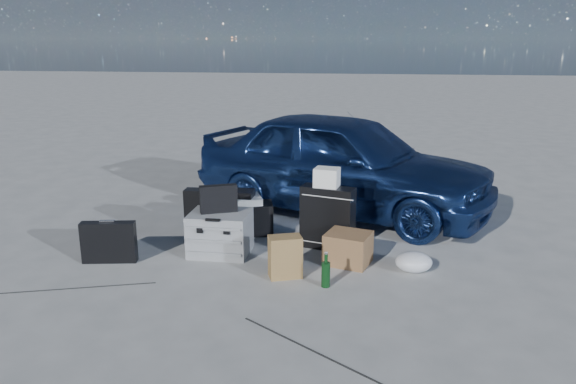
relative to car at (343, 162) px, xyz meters
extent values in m
plane|color=#B0B0AB|center=(-0.81, -2.10, -0.61)|extent=(60.00, 60.00, 0.00)
imported|color=navy|center=(0.00, 0.00, 0.00)|extent=(3.83, 2.69, 1.21)
cube|color=gray|center=(-1.10, -1.56, -0.40)|extent=(0.57, 0.47, 0.41)
cube|color=black|center=(-1.11, -1.55, -0.06)|extent=(0.36, 0.22, 0.27)
cube|color=black|center=(-2.07, -1.93, -0.41)|extent=(0.51, 0.20, 0.39)
cube|color=black|center=(-1.32, -1.27, -0.33)|extent=(0.43, 0.16, 0.55)
cube|color=black|center=(-0.08, -1.27, -0.29)|extent=(0.56, 0.33, 0.63)
cube|color=white|center=(-0.09, -1.26, 0.12)|extent=(0.26, 0.22, 0.19)
cube|color=black|center=(-1.02, -0.99, -0.44)|extent=(0.72, 0.44, 0.34)
cube|color=white|center=(-1.03, -0.97, -0.23)|extent=(0.51, 0.45, 0.07)
cube|color=black|center=(-1.04, -0.97, -0.16)|extent=(0.32, 0.23, 0.07)
cube|color=olive|center=(-0.39, -2.04, -0.42)|extent=(0.32, 0.26, 0.37)
cube|color=brown|center=(0.15, -1.65, -0.46)|extent=(0.47, 0.44, 0.29)
ellipsoid|color=silver|center=(0.74, -1.76, -0.51)|extent=(0.38, 0.34, 0.18)
cylinder|color=black|center=(-0.02, -2.19, -0.46)|extent=(0.10, 0.10, 0.30)
camera|label=1|loc=(0.29, -6.56, 1.42)|focal=35.00mm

